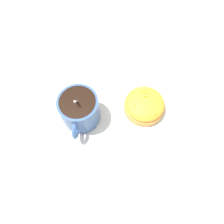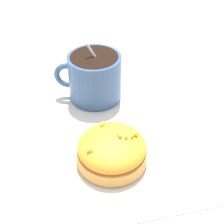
{
  "view_description": "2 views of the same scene",
  "coord_description": "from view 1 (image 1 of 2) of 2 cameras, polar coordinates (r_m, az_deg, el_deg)",
  "views": [
    {
      "loc": [
        -0.03,
        -0.2,
        0.46
      ],
      "look_at": [
        -0.0,
        -0.02,
        0.04
      ],
      "focal_mm": 35.0,
      "sensor_mm": 36.0,
      "label": 1
    },
    {
      "loc": [
        0.34,
        -0.05,
        0.31
      ],
      "look_at": [
        0.02,
        0.01,
        0.04
      ],
      "focal_mm": 50.0,
      "sensor_mm": 36.0,
      "label": 2
    }
  ],
  "objects": [
    {
      "name": "ground_plane",
      "position": [
        0.5,
        0.18,
        -0.24
      ],
      "size": [
        3.0,
        3.0,
        0.0
      ],
      "primitive_type": "plane",
      "color": "#C6B793"
    },
    {
      "name": "coffee_cup",
      "position": [
        0.46,
        -8.58,
        1.19
      ],
      "size": [
        0.08,
        0.11,
        0.1
      ],
      "color": "#335184",
      "rests_on": "paper_napkin"
    },
    {
      "name": "paper_napkin",
      "position": [
        0.5,
        0.18,
        -0.17
      ],
      "size": [
        0.34,
        0.32,
        0.0
      ],
      "color": "white",
      "rests_on": "ground_plane"
    },
    {
      "name": "frosted_pastry",
      "position": [
        0.49,
        8.44,
        1.98
      ],
      "size": [
        0.09,
        0.09,
        0.04
      ],
      "color": "#D19347",
      "rests_on": "paper_napkin"
    }
  ]
}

